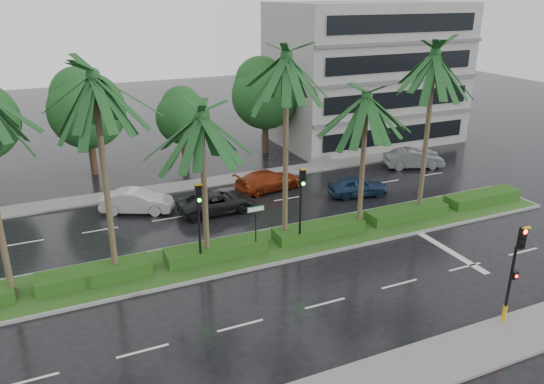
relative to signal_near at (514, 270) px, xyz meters
name	(u,v)px	position (x,y,z in m)	size (l,w,h in m)	color
ground	(277,255)	(-6.00, 9.39, -2.50)	(120.00, 120.00, 0.00)	black
near_sidewalk	(398,375)	(-6.00, -0.81, -2.44)	(40.00, 2.40, 0.12)	slate
far_sidewalk	(207,183)	(-6.00, 21.39, -2.44)	(40.00, 2.00, 0.12)	slate
median	(270,246)	(-6.00, 10.39, -2.42)	(36.00, 4.00, 0.15)	gray
hedge	(270,240)	(-6.00, 10.39, -2.05)	(35.20, 1.40, 0.60)	#224A15
lane_markings	(332,248)	(-2.96, 8.96, -2.50)	(34.00, 13.06, 0.01)	silver
palm_row	(245,93)	(-7.25, 10.41, 5.85)	(26.30, 4.20, 10.65)	#463528
signal_near	(514,270)	(0.00, 0.00, 0.00)	(0.34, 0.45, 4.36)	black
signal_median_left	(199,213)	(-10.00, 9.69, 0.49)	(0.34, 0.42, 4.36)	black
signal_median_right	(301,195)	(-4.50, 9.69, 0.49)	(0.34, 0.42, 4.36)	black
street_sign	(256,218)	(-7.00, 9.87, -0.38)	(0.95, 0.09, 2.60)	black
bg_trees	(183,100)	(-5.87, 26.98, 2.47)	(33.42, 5.54, 8.00)	#342718
building	(365,73)	(11.00, 27.39, 3.50)	(16.00, 10.00, 12.00)	gray
car_white	(137,201)	(-11.50, 18.20, -1.78)	(4.37, 1.53, 1.44)	#B3B3B3
car_darkgrey	(217,202)	(-7.00, 16.19, -1.83)	(4.82, 2.22, 1.34)	black
car_red	(268,180)	(-2.50, 18.46, -1.81)	(4.76, 1.94, 1.38)	maroon
car_blue	(358,186)	(2.50, 14.96, -1.82)	(4.00, 1.61, 1.36)	navy
car_grey	(414,159)	(9.75, 18.28, -1.76)	(4.50, 1.57, 1.48)	slate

